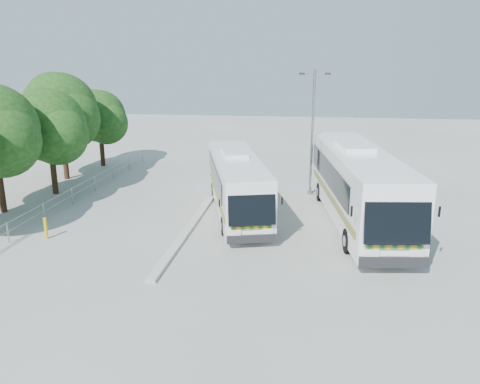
% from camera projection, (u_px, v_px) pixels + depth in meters
% --- Properties ---
extents(ground, '(100.00, 100.00, 0.00)m').
position_uv_depth(ground, '(235.00, 231.00, 22.84)').
color(ground, '#A7A7A2').
rests_on(ground, ground).
extents(kerb_divider, '(0.40, 16.00, 0.15)m').
position_uv_depth(kerb_divider, '(199.00, 215.00, 25.04)').
color(kerb_divider, '#B2B2AD').
rests_on(kerb_divider, ground).
extents(railing, '(0.06, 22.00, 1.00)m').
position_uv_depth(railing, '(80.00, 188.00, 27.82)').
color(railing, gray).
rests_on(railing, ground).
extents(tree_far_c, '(4.97, 4.69, 6.49)m').
position_uv_depth(tree_far_c, '(50.00, 126.00, 28.21)').
color(tree_far_c, '#382314').
rests_on(tree_far_c, ground).
extents(tree_far_d, '(5.62, 5.30, 7.33)m').
position_uv_depth(tree_far_d, '(61.00, 110.00, 31.75)').
color(tree_far_d, '#382314').
rests_on(tree_far_d, ground).
extents(tree_far_e, '(4.54, 4.28, 5.92)m').
position_uv_depth(tree_far_e, '(100.00, 117.00, 36.20)').
color(tree_far_e, '#382314').
rests_on(tree_far_e, ground).
extents(coach_main, '(5.06, 11.21, 3.06)m').
position_uv_depth(coach_main, '(237.00, 182.00, 25.34)').
color(coach_main, white).
rests_on(coach_main, ground).
extents(coach_adjacent, '(4.37, 13.46, 3.67)m').
position_uv_depth(coach_adjacent, '(357.00, 184.00, 23.73)').
color(coach_adjacent, white).
rests_on(coach_adjacent, ground).
extents(lamppost, '(1.85, 0.40, 7.55)m').
position_uv_depth(lamppost, '(313.00, 127.00, 28.12)').
color(lamppost, gray).
rests_on(lamppost, ground).
extents(bollard, '(0.18, 0.18, 1.03)m').
position_uv_depth(bollard, '(46.00, 228.00, 21.72)').
color(bollard, gold).
rests_on(bollard, ground).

